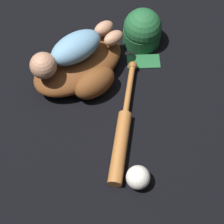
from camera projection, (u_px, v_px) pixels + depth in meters
ground_plane at (67, 81)px, 1.41m from camera, size 6.00×6.00×0.00m
baseball_glove at (81, 68)px, 1.38m from camera, size 0.42×0.34×0.11m
baby_figure at (72, 50)px, 1.30m from camera, size 0.36×0.21×0.09m
baseball_bat at (122, 134)px, 1.27m from camera, size 0.46×0.23×0.05m
baseball at (138, 177)px, 1.18m from camera, size 0.08×0.08×0.08m
baseball_cap at (142, 30)px, 1.46m from camera, size 0.23×0.21×0.15m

